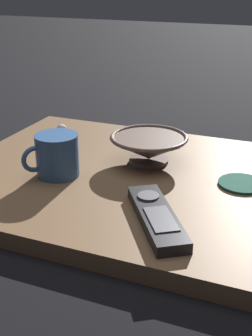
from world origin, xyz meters
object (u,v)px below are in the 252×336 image
cereal_bowl (149,147)px  coffee_mug (57,155)px  tv_remote_near (157,217)px  drink_coaster (242,184)px  teaspoon (62,131)px

cereal_bowl → coffee_mug: coffee_mug is taller
tv_remote_near → drink_coaster: (0.19, -0.10, -0.01)m
coffee_mug → drink_coaster: coffee_mug is taller
teaspoon → tv_remote_near: teaspoon is taller
tv_remote_near → cereal_bowl: bearing=22.5°
tv_remote_near → drink_coaster: tv_remote_near is taller
coffee_mug → tv_remote_near: (-0.10, -0.23, -0.03)m
cereal_bowl → drink_coaster: size_ratio=1.86×
teaspoon → drink_coaster: bearing=-104.3°
teaspoon → drink_coaster: size_ratio=1.30×
teaspoon → tv_remote_near: size_ratio=0.59×
drink_coaster → cereal_bowl: bearing=79.3°
coffee_mug → tv_remote_near: 0.26m
coffee_mug → teaspoon: 0.23m
coffee_mug → tv_remote_near: size_ratio=0.54×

